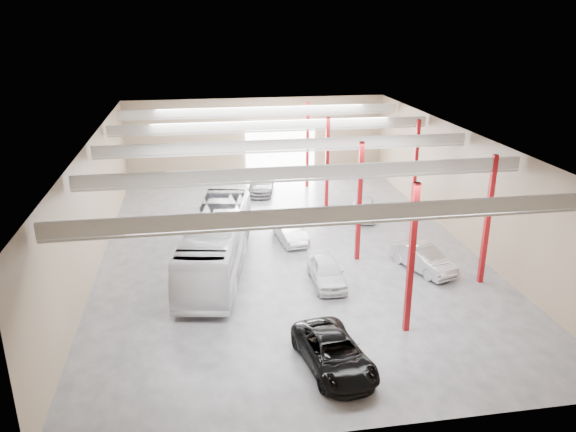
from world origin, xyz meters
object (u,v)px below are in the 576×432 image
object	(u,v)px
car_row_a	(327,271)
car_row_c	(261,184)
black_sedan	(334,353)
car_row_b	(290,230)
car_right_near	(423,258)
coach_bus	(217,242)
car_right_far	(364,208)

from	to	relation	value
car_row_a	car_row_c	world-z (taller)	car_row_a
car_row_a	black_sedan	bearing A→B (deg)	-100.04
black_sedan	car_row_a	bearing A→B (deg)	70.42
car_row_a	car_row_b	distance (m)	6.38
car_row_b	car_row_c	bearing A→B (deg)	85.68
car_row_b	black_sedan	bearing A→B (deg)	-99.46
black_sedan	car_row_b	distance (m)	13.79
car_row_a	car_row_b	size ratio (longest dim) A/B	0.98
car_row_a	car_row_c	distance (m)	16.87
black_sedan	car_right_near	xyz separation A→B (m)	(7.16, 8.20, 0.01)
car_row_a	car_right_near	size ratio (longest dim) A/B	0.95
car_row_c	car_row_b	bearing A→B (deg)	-75.57
black_sedan	car_right_near	size ratio (longest dim) A/B	1.16
car_row_b	car_right_near	world-z (taller)	car_right_near
car_row_a	car_row_c	bearing A→B (deg)	96.02
car_row_a	coach_bus	bearing A→B (deg)	155.58
car_row_b	car_row_c	distance (m)	10.51
car_row_a	car_right_far	distance (m)	10.88
car_row_b	car_row_c	size ratio (longest dim) A/B	0.88
black_sedan	car_row_c	world-z (taller)	black_sedan
car_right_near	car_right_far	world-z (taller)	car_right_near
coach_bus	car_right_far	xyz separation A→B (m)	(10.63, 6.99, -0.97)
black_sedan	car_right_near	world-z (taller)	car_right_near
coach_bus	black_sedan	world-z (taller)	coach_bus
black_sedan	car_row_a	xyz separation A→B (m)	(1.46, 7.47, 0.00)
black_sedan	car_row_b	xyz separation A→B (m)	(0.53, 13.78, -0.00)
coach_bus	car_row_c	distance (m)	14.76
car_row_c	black_sedan	bearing A→B (deg)	-78.49
car_right_far	car_right_near	bearing A→B (deg)	-68.82
black_sedan	car_row_a	distance (m)	7.61
coach_bus	car_row_b	size ratio (longest dim) A/B	2.86
car_right_far	car_row_a	bearing A→B (deg)	-100.64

